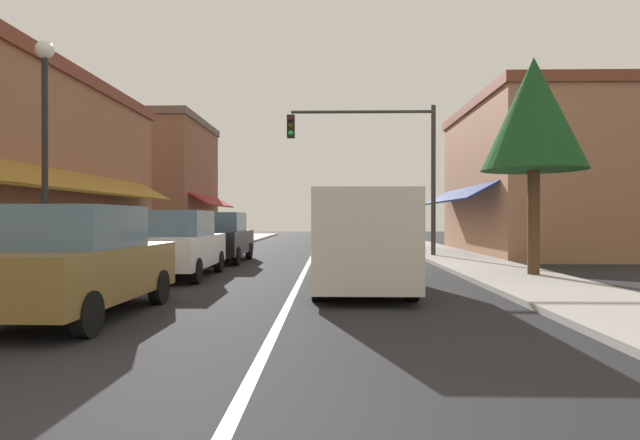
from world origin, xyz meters
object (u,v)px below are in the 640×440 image
Objects in this scene: parked_car_third_left at (221,237)px; van_in_lane at (360,237)px; parked_car_nearest_left at (79,262)px; parked_car_second_left at (178,244)px; traffic_signal_mast_arm at (383,153)px; street_lamp_left_near at (45,126)px; tree_right_near at (534,115)px.

parked_car_third_left is 0.79× the size of van_in_lane.
parked_car_nearest_left is 5.61m from parked_car_second_left.
traffic_signal_mast_arm reaches higher than street_lamp_left_near.
tree_right_near is (9.20, 5.52, 3.35)m from parked_car_nearest_left.
van_in_lane is (4.60, 3.39, 0.27)m from parked_car_nearest_left.
traffic_signal_mast_arm is at bearing 114.59° from tree_right_near.
traffic_signal_mast_arm is (1.40, 9.11, 2.99)m from van_in_lane.
van_in_lane is 1.01× the size of street_lamp_left_near.
parked_car_second_left is at bearing 154.44° from van_in_lane.
traffic_signal_mast_arm reaches higher than parked_car_second_left.
parked_car_third_left is (0.11, 4.84, 0.00)m from parked_car_second_left.
van_in_lane is at bearing -155.20° from tree_right_near.
parked_car_nearest_left is 0.72× the size of tree_right_near.
traffic_signal_mast_arm is (6.07, 6.89, 3.26)m from parked_car_second_left.
van_in_lane is 0.86× the size of traffic_signal_mast_arm.
parked_car_third_left is 0.80× the size of street_lamp_left_near.
parked_car_nearest_left and parked_car_second_left have the same top height.
tree_right_near is at bearing 24.70° from van_in_lane.
parked_car_second_left is 0.69× the size of traffic_signal_mast_arm.
traffic_signal_mast_arm reaches higher than parked_car_nearest_left.
parked_car_second_left is 0.80× the size of street_lamp_left_near.
van_in_lane reaches higher than parked_car_nearest_left.
parked_car_third_left is 8.41m from van_in_lane.
tree_right_near is at bearing 16.37° from street_lamp_left_near.
traffic_signal_mast_arm is (5.96, 2.05, 3.26)m from parked_car_third_left.
tree_right_near is (3.20, -6.99, 0.10)m from traffic_signal_mast_arm.
parked_car_second_left is 0.79× the size of van_in_lane.
parked_car_third_left is 0.72× the size of tree_right_near.
traffic_signal_mast_arm is at bearing 52.66° from street_lamp_left_near.
parked_car_nearest_left is 3.87m from street_lamp_left_near.
parked_car_second_left is 1.00× the size of parked_car_third_left.
parked_car_nearest_left is 11.24m from tree_right_near.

